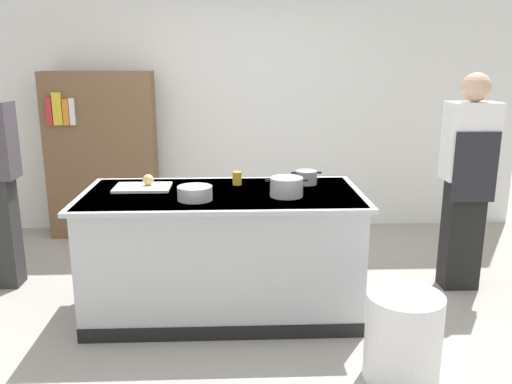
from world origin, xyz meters
TOP-DOWN VIEW (x-y plane):
  - ground_plane at (0.00, 0.00)m, footprint 10.00×10.00m
  - back_wall at (0.00, 2.10)m, footprint 6.40×0.12m
  - counter_island at (0.00, -0.00)m, footprint 1.98×0.98m
  - cutting_board at (-0.58, 0.13)m, footprint 0.40×0.28m
  - onion at (-0.54, 0.16)m, footprint 0.08×0.08m
  - stock_pot at (0.45, -0.12)m, footprint 0.29×0.23m
  - sauce_pan at (0.63, 0.24)m, footprint 0.23×0.16m
  - mixing_bowl at (-0.18, -0.19)m, footprint 0.23×0.23m
  - juice_cup at (0.11, 0.23)m, footprint 0.07×0.07m
  - trash_bin at (1.05, -0.92)m, footprint 0.44×0.44m
  - person_chef at (1.91, 0.33)m, footprint 0.38×0.25m
  - bookshelf at (-1.27, 1.80)m, footprint 1.10×0.31m

SIDE VIEW (x-z plane):
  - ground_plane at x=0.00m, z-range 0.00..0.00m
  - trash_bin at x=1.05m, z-range 0.00..0.53m
  - counter_island at x=0.00m, z-range 0.02..0.92m
  - bookshelf at x=-1.27m, z-range 0.00..1.70m
  - cutting_board at x=-0.58m, z-range 0.90..0.92m
  - person_chef at x=1.91m, z-range 0.05..1.77m
  - mixing_bowl at x=-0.18m, z-range 0.90..0.99m
  - juice_cup at x=0.11m, z-range 0.90..1.00m
  - sauce_pan at x=0.63m, z-range 0.90..1.00m
  - onion at x=-0.54m, z-range 0.92..1.00m
  - stock_pot at x=0.45m, z-range 0.90..1.03m
  - back_wall at x=0.00m, z-range 0.00..3.00m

